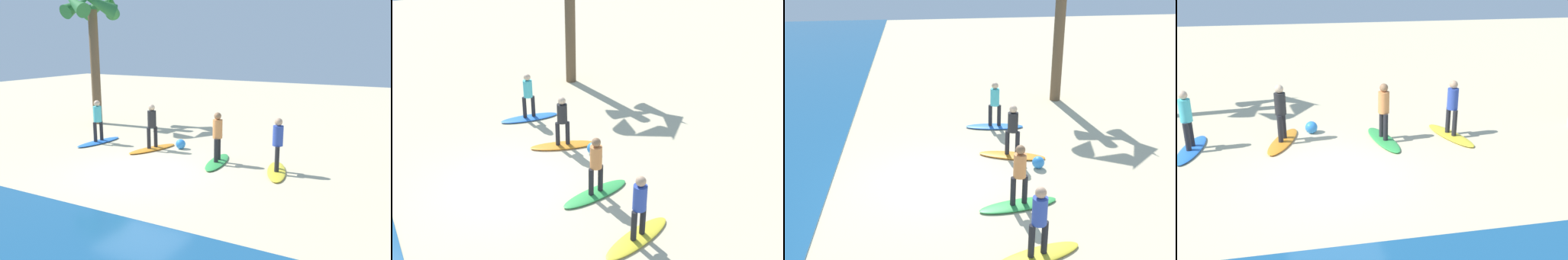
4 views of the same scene
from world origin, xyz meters
TOP-DOWN VIEW (x-y plane):
  - ground_plane at (0.00, 0.00)m, footprint 60.00×60.00m
  - surfboard_yellow at (-3.73, -1.92)m, footprint 1.13×2.17m
  - surfer_yellow at (-3.73, -1.92)m, footprint 0.32×0.45m
  - surfboard_green at (-1.68, -1.96)m, footprint 0.90×2.16m
  - surfer_green at (-1.68, -1.96)m, footprint 0.32×0.46m
  - surfboard_orange at (1.20, -2.39)m, footprint 1.19×2.17m
  - surfer_orange at (1.20, -2.39)m, footprint 0.32×0.44m
  - surfboard_blue at (3.70, -2.25)m, footprint 0.82×2.15m
  - surfer_blue at (3.70, -2.25)m, footprint 0.32×0.46m
  - beach_ball at (0.34, -3.01)m, footprint 0.37×0.37m

SIDE VIEW (x-z plane):
  - ground_plane at x=0.00m, z-range 0.00..0.00m
  - surfboard_yellow at x=-3.73m, z-range 0.00..0.09m
  - surfboard_green at x=-1.68m, z-range 0.00..0.09m
  - surfboard_orange at x=1.20m, z-range 0.00..0.09m
  - surfboard_blue at x=3.70m, z-range 0.00..0.09m
  - beach_ball at x=0.34m, z-range 0.00..0.37m
  - surfer_yellow at x=-3.73m, z-range 0.22..1.86m
  - surfer_green at x=-1.68m, z-range 0.22..1.86m
  - surfer_orange at x=1.20m, z-range 0.22..1.86m
  - surfer_blue at x=3.70m, z-range 0.22..1.86m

